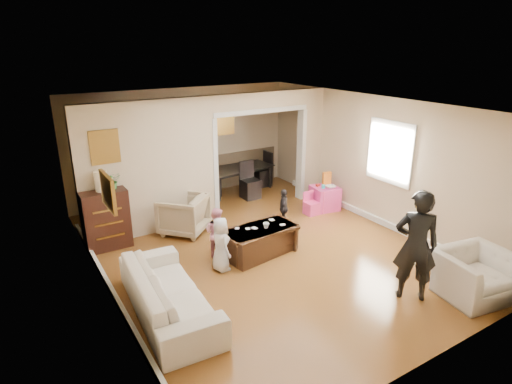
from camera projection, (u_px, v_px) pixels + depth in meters
floor at (262, 249)px, 7.83m from camera, size 7.00×7.00×0.00m
partition_left at (151, 169)px, 8.16m from camera, size 2.75×0.18×2.60m
partition_right at (309, 144)px, 10.07m from camera, size 0.55×0.18×2.60m
partition_header at (260, 100)px, 9.01m from camera, size 2.22×0.18×0.35m
window_pane at (390, 152)px, 8.35m from camera, size 0.03×0.95×1.10m
framed_art_partition at (105, 147)px, 7.48m from camera, size 0.45×0.03×0.55m
framed_art_sofa_wall at (108, 192)px, 5.41m from camera, size 0.03×0.55×0.40m
framed_art_alcove at (225, 123)px, 10.57m from camera, size 0.45×0.03×0.55m
sofa at (169, 292)px, 5.89m from camera, size 1.03×2.31×0.66m
armchair_back at (184, 214)px, 8.39m from camera, size 1.18×1.18×0.77m
armchair_front at (475, 274)px, 6.31m from camera, size 1.20×1.09×0.68m
dresser at (106, 219)px, 7.74m from camera, size 0.80×0.45×1.10m
table_lamp at (101, 181)px, 7.50m from camera, size 0.22×0.22×0.36m
potted_plant at (113, 181)px, 7.61m from camera, size 0.27×0.24×0.30m
coffee_table at (260, 241)px, 7.60m from camera, size 1.39×0.85×0.49m
coffee_cup at (266, 225)px, 7.51m from camera, size 0.12×0.12×0.10m
play_table at (325, 198)px, 9.63m from camera, size 0.63×0.63×0.53m
cereal_box at (327, 178)px, 9.63m from camera, size 0.21×0.10×0.30m
cyan_cup at (323, 187)px, 9.44m from camera, size 0.08×0.08×0.08m
toy_block at (318, 185)px, 9.57m from camera, size 0.09×0.07×0.05m
play_bowl at (331, 187)px, 9.46m from camera, size 0.25×0.25×0.05m
dining_table at (237, 179)px, 10.81m from camera, size 1.87×1.19×0.62m
adult_person at (416, 245)px, 6.09m from camera, size 0.73×0.71×1.69m
child_kneel_a at (221, 244)px, 6.98m from camera, size 0.30×0.46×0.92m
child_kneel_b at (217, 233)px, 7.42m from camera, size 0.52×0.56×0.91m
child_toddler at (284, 208)px, 8.67m from camera, size 0.46×0.49×0.81m
craft_papers at (260, 226)px, 7.62m from camera, size 0.88×0.40×0.00m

